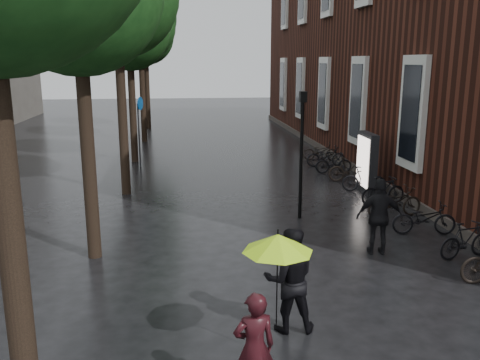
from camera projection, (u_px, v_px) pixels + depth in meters
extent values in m
cube|color=#38160F|center=(433.00, 32.00, 24.75)|extent=(10.00, 33.00, 12.00)
cube|color=silver|center=(414.00, 113.00, 16.14)|extent=(0.25, 1.60, 3.60)
cube|color=black|center=(411.00, 113.00, 16.12)|extent=(0.10, 1.20, 3.00)
cube|color=silver|center=(359.00, 101.00, 20.97)|extent=(0.25, 1.60, 3.60)
cube|color=black|center=(356.00, 101.00, 20.95)|extent=(0.10, 1.20, 3.00)
cube|color=silver|center=(324.00, 93.00, 25.79)|extent=(0.25, 1.60, 3.60)
cube|color=black|center=(323.00, 93.00, 25.78)|extent=(0.10, 1.20, 3.00)
cube|color=silver|center=(301.00, 88.00, 30.62)|extent=(0.25, 1.60, 3.60)
cube|color=black|center=(299.00, 88.00, 30.61)|extent=(0.10, 1.20, 3.00)
cube|color=silver|center=(284.00, 84.00, 35.45)|extent=(0.25, 1.60, 3.60)
cube|color=black|center=(282.00, 84.00, 35.44)|extent=(0.10, 1.20, 3.00)
cube|color=silver|center=(285.00, 1.00, 34.19)|extent=(0.25, 1.60, 3.60)
cube|color=black|center=(284.00, 1.00, 34.18)|extent=(0.10, 1.20, 3.00)
cube|color=#3F3833|center=(331.00, 152.00, 25.50)|extent=(0.40, 33.00, 0.30)
cylinder|color=black|center=(13.00, 260.00, 5.98)|extent=(0.32, 0.32, 4.68)
cylinder|color=black|center=(89.00, 165.00, 11.78)|extent=(0.32, 0.32, 4.51)
cylinder|color=black|center=(123.00, 124.00, 17.55)|extent=(0.32, 0.32, 4.95)
cylinder|color=black|center=(133.00, 115.00, 23.39)|extent=(0.32, 0.32, 4.40)
cylinder|color=black|center=(143.00, 100.00, 29.15)|extent=(0.32, 0.32, 4.79)
cylinder|color=black|center=(148.00, 95.00, 34.97)|extent=(0.32, 0.32, 4.57)
imported|color=black|center=(254.00, 348.00, 6.90)|extent=(0.64, 0.46, 1.63)
imported|color=black|center=(290.00, 280.00, 8.77)|extent=(0.96, 0.78, 1.88)
cylinder|color=black|center=(277.00, 286.00, 7.82)|extent=(0.02, 0.02, 1.40)
cone|color=#BCFF1A|center=(278.00, 243.00, 7.66)|extent=(1.10, 1.10, 0.28)
cylinder|color=black|center=(278.00, 232.00, 7.62)|extent=(0.02, 0.02, 0.08)
imported|color=black|center=(380.00, 217.00, 12.28)|extent=(1.17, 0.64, 1.89)
imported|color=black|center=(466.00, 240.00, 12.10)|extent=(1.57, 0.74, 0.91)
imported|color=black|center=(424.00, 218.00, 13.77)|extent=(1.78, 0.85, 0.90)
imported|color=black|center=(395.00, 202.00, 15.29)|extent=(1.87, 0.91, 0.94)
imported|color=black|center=(383.00, 191.00, 16.61)|extent=(1.64, 0.71, 0.95)
imported|color=black|center=(364.00, 179.00, 18.25)|extent=(1.61, 0.76, 0.93)
imported|color=black|center=(349.00, 170.00, 19.76)|extent=(1.68, 0.72, 0.98)
imported|color=black|center=(334.00, 163.00, 21.23)|extent=(1.56, 0.50, 0.92)
imported|color=black|center=(326.00, 156.00, 22.69)|extent=(1.75, 0.63, 0.91)
imported|color=black|center=(320.00, 151.00, 24.09)|extent=(1.68, 0.83, 0.85)
cube|color=black|center=(367.00, 163.00, 18.13)|extent=(0.29, 1.42, 2.14)
cube|color=white|center=(363.00, 161.00, 18.10)|extent=(0.04, 1.19, 1.75)
cylinder|color=black|center=(301.00, 161.00, 14.89)|extent=(0.11, 0.11, 3.53)
cube|color=black|center=(303.00, 97.00, 14.47)|extent=(0.19, 0.19, 0.31)
sphere|color=#FFE5B2|center=(303.00, 97.00, 14.47)|extent=(0.16, 0.16, 0.16)
cylinder|color=#262628|center=(139.00, 136.00, 22.29)|extent=(0.07, 0.07, 2.81)
cylinder|color=#0E4E9A|center=(140.00, 104.00, 21.98)|extent=(0.03, 0.56, 0.56)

